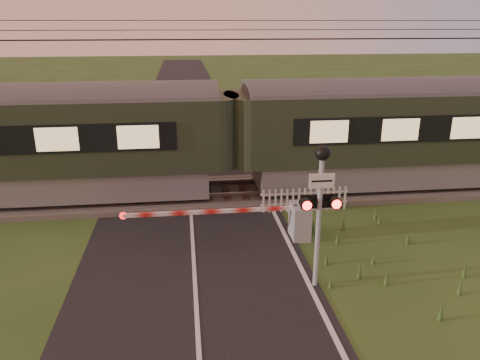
{
  "coord_description": "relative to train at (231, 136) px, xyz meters",
  "views": [
    {
      "loc": [
        -0.11,
        -9.62,
        6.09
      ],
      "look_at": [
        1.45,
        3.2,
        1.68
      ],
      "focal_mm": 35.0,
      "sensor_mm": 36.0,
      "label": 1
    }
  ],
  "objects": [
    {
      "name": "ground",
      "position": [
        -1.54,
        -6.5,
        -2.2
      ],
      "size": [
        160.0,
        160.0,
        0.0
      ],
      "primitive_type": "plane",
      "color": "#2C491C",
      "rests_on": "ground"
    },
    {
      "name": "train",
      "position": [
        0.0,
        0.0,
        0.0
      ],
      "size": [
        41.19,
        2.84,
        3.83
      ],
      "color": "slate",
      "rests_on": "ground"
    },
    {
      "name": "boom_gate",
      "position": [
        1.34,
        -3.85,
        -1.62
      ],
      "size": [
        6.08,
        0.8,
        1.06
      ],
      "color": "gray",
      "rests_on": "ground"
    },
    {
      "name": "crossing_signal",
      "position": [
        1.35,
        -6.51,
        0.21
      ],
      "size": [
        0.89,
        0.36,
        3.5
      ],
      "color": "gray",
      "rests_on": "ground"
    },
    {
      "name": "road",
      "position": [
        -1.52,
        -6.73,
        -2.19
      ],
      "size": [
        6.0,
        140.0,
        0.03
      ],
      "color": "black",
      "rests_on": "ground"
    },
    {
      "name": "track_bed",
      "position": [
        -1.54,
        0.0,
        -2.14
      ],
      "size": [
        140.0,
        3.4,
        0.39
      ],
      "color": "#47423D",
      "rests_on": "ground"
    },
    {
      "name": "overhead_wires",
      "position": [
        -1.54,
        0.0,
        3.52
      ],
      "size": [
        120.0,
        0.62,
        0.62
      ],
      "color": "black",
      "rests_on": "ground"
    },
    {
      "name": "picket_fence",
      "position": [
        2.26,
        -1.89,
        -1.79
      ],
      "size": [
        2.99,
        0.07,
        0.82
      ],
      "color": "silver",
      "rests_on": "ground"
    }
  ]
}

